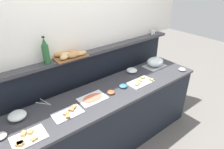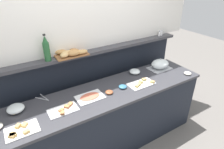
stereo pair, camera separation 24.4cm
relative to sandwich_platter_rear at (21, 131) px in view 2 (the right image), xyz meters
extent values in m
plane|color=slate|center=(1.06, 0.75, -0.93)|extent=(12.00, 12.00, 0.00)
cube|color=black|center=(1.06, 0.15, -0.49)|extent=(2.65, 0.62, 0.88)
cube|color=#38383D|center=(1.06, 0.15, -0.03)|extent=(2.69, 0.66, 0.03)
cube|color=black|center=(1.06, 0.66, -0.29)|extent=(2.89, 0.08, 1.28)
cube|color=#38383D|center=(1.06, 0.61, 0.37)|extent=(2.89, 0.22, 0.04)
cube|color=white|center=(0.01, 0.00, -0.01)|extent=(0.30, 0.21, 0.01)
cube|color=tan|center=(-0.08, -0.04, 0.00)|extent=(0.07, 0.07, 0.01)
cube|color=#E5C666|center=(-0.08, -0.04, 0.01)|extent=(0.07, 0.07, 0.01)
cube|color=tan|center=(-0.08, -0.04, 0.02)|extent=(0.07, 0.07, 0.01)
cube|color=tan|center=(-0.07, -0.03, 0.00)|extent=(0.06, 0.07, 0.01)
cube|color=#E5C666|center=(-0.07, -0.03, 0.01)|extent=(0.06, 0.07, 0.01)
cube|color=tan|center=(-0.07, -0.03, 0.02)|extent=(0.06, 0.07, 0.01)
cube|color=tan|center=(-0.07, -0.04, 0.00)|extent=(0.06, 0.05, 0.01)
cube|color=#E5C666|center=(-0.07, -0.04, 0.01)|extent=(0.06, 0.05, 0.01)
cube|color=tan|center=(-0.07, -0.04, 0.02)|extent=(0.06, 0.05, 0.01)
cube|color=tan|center=(-0.01, 0.06, 0.00)|extent=(0.07, 0.07, 0.01)
cube|color=#E5C666|center=(-0.01, 0.06, 0.01)|extent=(0.07, 0.07, 0.01)
cube|color=tan|center=(-0.01, 0.06, 0.02)|extent=(0.07, 0.07, 0.01)
cube|color=tan|center=(0.04, -0.06, 0.00)|extent=(0.06, 0.05, 0.01)
cube|color=#E5C666|center=(0.04, -0.06, 0.01)|extent=(0.06, 0.05, 0.01)
cube|color=tan|center=(0.04, -0.06, 0.02)|extent=(0.06, 0.05, 0.01)
cube|color=tan|center=(0.05, 0.05, 0.00)|extent=(0.07, 0.07, 0.01)
cube|color=#E5C666|center=(0.05, 0.05, 0.01)|extent=(0.07, 0.07, 0.01)
cube|color=tan|center=(0.05, 0.05, 0.02)|extent=(0.07, 0.07, 0.01)
cube|color=silver|center=(0.44, 0.09, -0.01)|extent=(0.32, 0.18, 0.01)
cube|color=#AD7A47|center=(0.42, 0.08, 0.00)|extent=(0.07, 0.06, 0.01)
cube|color=#B24738|center=(0.42, 0.08, 0.01)|extent=(0.07, 0.06, 0.01)
cube|color=#AD7A47|center=(0.42, 0.08, 0.02)|extent=(0.07, 0.06, 0.01)
cube|color=#AD7A47|center=(0.54, 0.13, 0.00)|extent=(0.07, 0.07, 0.01)
cube|color=#B24738|center=(0.54, 0.13, 0.01)|extent=(0.07, 0.07, 0.01)
cube|color=#AD7A47|center=(0.54, 0.13, 0.02)|extent=(0.07, 0.07, 0.01)
cube|color=#AD7A47|center=(0.41, 0.03, 0.00)|extent=(0.06, 0.07, 0.01)
cube|color=#B24738|center=(0.41, 0.03, 0.01)|extent=(0.06, 0.07, 0.01)
cube|color=#AD7A47|center=(0.41, 0.03, 0.02)|extent=(0.06, 0.07, 0.01)
cube|color=#AD7A47|center=(0.49, 0.10, 0.00)|extent=(0.07, 0.07, 0.01)
cube|color=#B24738|center=(0.49, 0.10, 0.01)|extent=(0.07, 0.07, 0.01)
cube|color=#AD7A47|center=(0.49, 0.10, 0.02)|extent=(0.07, 0.07, 0.01)
cube|color=white|center=(1.51, 0.07, -0.01)|extent=(0.36, 0.20, 0.01)
cube|color=tan|center=(1.41, 0.04, 0.00)|extent=(0.07, 0.06, 0.01)
cube|color=#66994C|center=(1.41, 0.04, 0.01)|extent=(0.07, 0.06, 0.01)
cube|color=tan|center=(1.41, 0.04, 0.02)|extent=(0.07, 0.06, 0.01)
cube|color=tan|center=(1.65, 0.01, 0.00)|extent=(0.06, 0.07, 0.01)
cube|color=#66994C|center=(1.65, 0.01, 0.01)|extent=(0.06, 0.07, 0.01)
cube|color=tan|center=(1.65, 0.01, 0.02)|extent=(0.06, 0.07, 0.01)
cube|color=tan|center=(1.60, 0.12, 0.00)|extent=(0.06, 0.05, 0.01)
cube|color=#66994C|center=(1.60, 0.12, 0.01)|extent=(0.06, 0.05, 0.01)
cube|color=tan|center=(1.60, 0.12, 0.02)|extent=(0.06, 0.05, 0.01)
cube|color=tan|center=(1.52, 0.09, 0.00)|extent=(0.06, 0.07, 0.01)
cube|color=#66994C|center=(1.52, 0.09, 0.01)|extent=(0.06, 0.07, 0.01)
cube|color=tan|center=(1.52, 0.09, 0.02)|extent=(0.06, 0.07, 0.01)
cube|color=tan|center=(1.46, 0.06, 0.00)|extent=(0.07, 0.07, 0.01)
cube|color=#66994C|center=(1.46, 0.06, 0.01)|extent=(0.07, 0.07, 0.01)
cube|color=tan|center=(1.46, 0.06, 0.02)|extent=(0.07, 0.07, 0.01)
cube|color=white|center=(0.80, 0.16, -0.01)|extent=(0.33, 0.22, 0.01)
ellipsoid|color=#D1664C|center=(0.80, 0.16, 0.00)|extent=(0.25, 0.15, 0.01)
cube|color=#B7BABF|center=(2.04, 0.28, -0.01)|extent=(0.34, 0.24, 0.01)
ellipsoid|color=silver|center=(2.04, 0.28, 0.07)|extent=(0.29, 0.23, 0.14)
sphere|color=#B7BABF|center=(2.04, 0.28, 0.15)|extent=(0.02, 0.02, 0.02)
ellipsoid|color=silver|center=(0.01, 0.34, 0.02)|extent=(0.18, 0.18, 0.07)
ellipsoid|color=#599959|center=(0.01, 0.34, 0.01)|extent=(0.14, 0.14, 0.04)
ellipsoid|color=silver|center=(1.62, 0.36, 0.02)|extent=(0.16, 0.16, 0.06)
ellipsoid|color=white|center=(1.62, 0.36, 0.01)|extent=(0.12, 0.12, 0.04)
ellipsoid|color=silver|center=(2.26, -0.07, 0.01)|extent=(0.10, 0.10, 0.04)
ellipsoid|color=teal|center=(1.25, 0.13, 0.01)|extent=(0.10, 0.10, 0.04)
ellipsoid|color=brown|center=(1.04, 0.11, 0.01)|extent=(0.10, 0.10, 0.03)
cylinder|color=#B7BABF|center=(0.30, 0.42, -0.01)|extent=(0.12, 0.15, 0.01)
cylinder|color=#B7BABF|center=(0.33, 0.44, -0.01)|extent=(0.06, 0.18, 0.01)
sphere|color=#B7BABF|center=(0.36, 0.35, -0.01)|extent=(0.01, 0.01, 0.01)
cylinder|color=#23562D|center=(0.48, 0.56, 0.50)|extent=(0.08, 0.08, 0.22)
cone|color=#23562D|center=(0.48, 0.56, 0.65)|extent=(0.06, 0.06, 0.08)
cylinder|color=black|center=(0.48, 0.56, 0.70)|extent=(0.03, 0.03, 0.02)
cylinder|color=white|center=(2.27, 0.58, 0.43)|extent=(0.03, 0.03, 0.08)
cylinder|color=#B7BABF|center=(2.27, 0.58, 0.47)|extent=(0.03, 0.03, 0.01)
cylinder|color=white|center=(2.31, 0.58, 0.43)|extent=(0.03, 0.03, 0.08)
cylinder|color=#B7BABF|center=(2.31, 0.58, 0.47)|extent=(0.03, 0.03, 0.01)
cube|color=brown|center=(0.77, 0.58, 0.40)|extent=(0.40, 0.26, 0.02)
ellipsoid|color=tan|center=(0.71, 0.56, 0.44)|extent=(0.16, 0.11, 0.06)
ellipsoid|color=tan|center=(0.88, 0.51, 0.43)|extent=(0.16, 0.08, 0.05)
ellipsoid|color=tan|center=(0.67, 0.52, 0.44)|extent=(0.15, 0.14, 0.06)
ellipsoid|color=#AD7A47|center=(0.82, 0.59, 0.43)|extent=(0.15, 0.15, 0.06)
ellipsoid|color=tan|center=(0.77, 0.53, 0.43)|extent=(0.13, 0.14, 0.06)
ellipsoid|color=#B7844C|center=(0.69, 0.57, 0.43)|extent=(0.15, 0.14, 0.05)
ellipsoid|color=#B7844C|center=(0.77, 0.51, 0.44)|extent=(0.17, 0.12, 0.07)
ellipsoid|color=#B7844C|center=(0.66, 0.62, 0.44)|extent=(0.17, 0.14, 0.06)
camera|label=1|loc=(-0.18, -1.45, 1.32)|focal=30.89mm
camera|label=2|loc=(0.02, -1.59, 1.32)|focal=30.89mm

